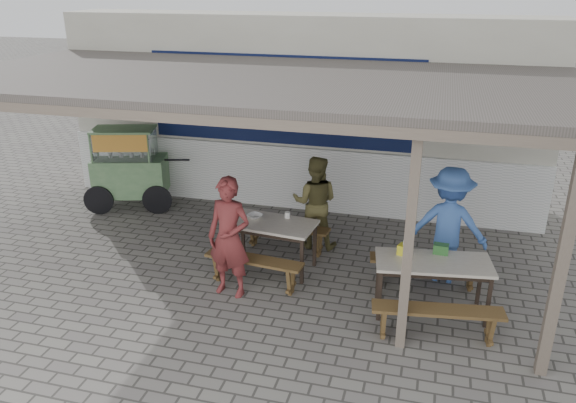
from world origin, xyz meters
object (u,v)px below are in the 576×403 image
at_px(table_left, 271,227).
at_px(donation_box, 441,249).
at_px(bench_left_wall, 286,231).
at_px(table_right, 433,267).
at_px(bench_left_street, 254,266).
at_px(condiment_bowl, 255,216).
at_px(bench_right_street, 437,316).
at_px(bench_right_wall, 425,266).
at_px(patron_wall_side, 315,202).
at_px(vendor_cart, 129,165).
at_px(patron_right_table, 448,225).
at_px(condiment_jar, 287,215).
at_px(tissue_box, 404,250).
at_px(patron_street_side, 229,238).

bearing_deg(table_left, donation_box, -3.08).
xyz_separation_m(bench_left_wall, table_right, (2.29, -1.24, 0.34)).
bearing_deg(bench_left_street, condiment_bowl, 112.43).
height_order(bench_left_street, donation_box, donation_box).
bearing_deg(condiment_bowl, table_right, -15.41).
distance_m(bench_right_street, bench_right_wall, 1.28).
xyz_separation_m(bench_right_wall, patron_wall_side, (-1.80, 0.90, 0.42)).
height_order(vendor_cart, patron_right_table, patron_right_table).
distance_m(table_right, condiment_jar, 2.33).
xyz_separation_m(tissue_box, donation_box, (0.47, 0.16, -0.00)).
relative_size(table_left, table_right, 0.90).
distance_m(bench_left_wall, vendor_cart, 3.53).
xyz_separation_m(bench_right_wall, patron_street_side, (-2.59, -0.85, 0.51)).
bearing_deg(bench_right_wall, tissue_box, -126.70).
bearing_deg(patron_wall_side, bench_right_street, 128.93).
distance_m(table_left, patron_wall_side, 1.03).
height_order(vendor_cart, patron_street_side, patron_street_side).
bearing_deg(bench_left_street, patron_street_side, -131.62).
bearing_deg(bench_right_wall, condiment_jar, 165.65).
height_order(table_right, condiment_jar, condiment_jar).
height_order(bench_right_street, vendor_cart, vendor_cart).
height_order(bench_left_wall, table_right, table_right).
relative_size(vendor_cart, donation_box, 9.47).
bearing_deg(patron_street_side, condiment_jar, 71.60).
relative_size(bench_right_wall, condiment_jar, 17.67).
bearing_deg(patron_right_table, patron_street_side, 26.42).
bearing_deg(patron_wall_side, condiment_bowl, 44.12).
bearing_deg(patron_wall_side, table_left, 59.21).
bearing_deg(bench_left_wall, table_right, -22.47).
bearing_deg(bench_left_wall, tissue_box, -25.25).
height_order(bench_left_wall, patron_wall_side, patron_wall_side).
bearing_deg(tissue_box, bench_right_wall, 61.58).
xyz_separation_m(bench_right_street, condiment_jar, (-2.25, 1.49, 0.45)).
xyz_separation_m(table_left, condiment_bowl, (-0.27, 0.10, 0.11)).
distance_m(table_left, bench_left_street, 0.70).
bearing_deg(patron_wall_side, vendor_cart, -14.59).
distance_m(bench_left_street, condiment_jar, 0.99).
bearing_deg(condiment_jar, vendor_cart, 157.69).
relative_size(bench_right_street, condiment_jar, 17.67).
bearing_deg(donation_box, bench_right_street, -89.04).
bearing_deg(vendor_cart, table_left, -42.81).
bearing_deg(donation_box, table_left, 170.96).
bearing_deg(bench_right_wall, patron_wall_side, 144.99).
distance_m(bench_right_street, vendor_cart, 6.44).
height_order(vendor_cart, condiment_jar, vendor_cart).
bearing_deg(table_left, patron_street_side, -104.92).
distance_m(bench_left_street, tissue_box, 2.09).
bearing_deg(bench_left_wall, condiment_bowl, -117.18).
distance_m(patron_right_table, condiment_jar, 2.33).
xyz_separation_m(patron_wall_side, patron_right_table, (2.05, -0.58, 0.09)).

